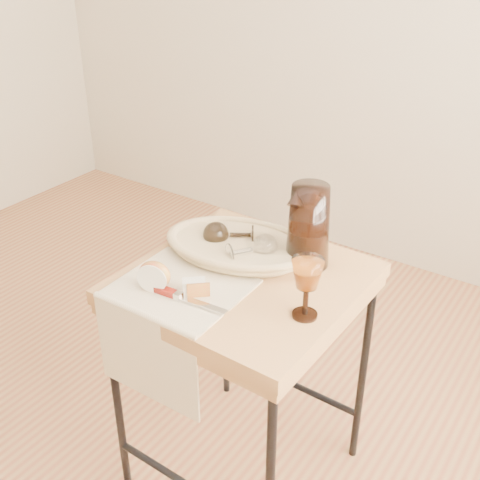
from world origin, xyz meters
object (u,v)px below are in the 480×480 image
Objects in this scene: apple_half at (155,275)px; bread_basket at (238,248)px; goblet_lying_a at (232,235)px; side_table at (244,382)px; wine_goblet at (306,288)px; goblet_lying_b at (250,249)px; pitcher at (309,226)px; table_knife at (181,296)px; tea_towel at (181,288)px.

bread_basket is at bearing 53.21° from apple_half.
bread_basket is 0.04m from goblet_lying_a.
apple_half reaches higher than side_table.
bread_basket is at bearing 153.64° from wine_goblet.
pitcher reaches higher than goblet_lying_b.
table_knife is (-0.04, -0.24, -0.03)m from goblet_lying_b.
side_table is 3.17× the size of table_knife.
bread_basket is 3.21× the size of goblet_lying_b.
side_table is 2.32× the size of tea_towel.
side_table is 0.45m from goblet_lying_a.
pitcher reaches higher than bread_basket.
bread_basket reaches higher than side_table.
goblet_lying_a reaches higher than apple_half.
tea_towel is 0.38m from pitcher.
goblet_lying_b is 0.28m from apple_half.
tea_towel is (-0.10, -0.14, 0.38)m from side_table.
table_knife is (-0.17, -0.34, -0.10)m from pitcher.
bread_basket is 2.32× the size of wine_goblet.
goblet_lying_b is (0.08, 0.20, 0.04)m from tea_towel.
bread_basket is 0.06m from goblet_lying_b.
wine_goblet is at bearing -39.52° from bread_basket.
pitcher is at bearing 32.09° from apple_half.
goblet_lying_b is at bearing -34.96° from bread_basket.
side_table is at bearing -59.99° from bread_basket.
goblet_lying_a is at bearing 138.23° from side_table.
tea_towel is 0.25m from goblet_lying_a.
goblet_lying_b is at bearing 123.28° from goblet_lying_a.
goblet_lying_b is 0.49× the size of table_knife.
side_table is 6.44× the size of goblet_lying_b.
goblet_lying_b reaches higher than bread_basket.
side_table is 0.41m from bread_basket.
tea_towel is 2.01× the size of wine_goblet.
wine_goblet is 0.68× the size of table_knife.
goblet_lying_b is at bearing 108.99° from side_table.
tea_towel is 2.78× the size of goblet_lying_b.
goblet_lying_b is 0.17m from pitcher.
goblet_lying_b is at bearing 75.18° from table_knife.
tea_towel is 3.78× the size of apple_half.
wine_goblet is 0.32m from table_knife.
bread_basket is 0.27m from table_knife.
goblet_lying_a is 0.10m from goblet_lying_b.
tea_towel is 0.06m from table_knife.
tea_towel is at bearing 126.95° from table_knife.
goblet_lying_a reaches higher than side_table.
bread_basket is (0.03, 0.22, 0.02)m from tea_towel.
wine_goblet is (0.33, -0.16, 0.03)m from goblet_lying_a.
tea_towel is 1.37× the size of table_knife.
tea_towel is at bearing -168.27° from goblet_lying_b.
apple_half is at bearing -162.79° from wine_goblet.
pitcher is at bearing 8.88° from bread_basket.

